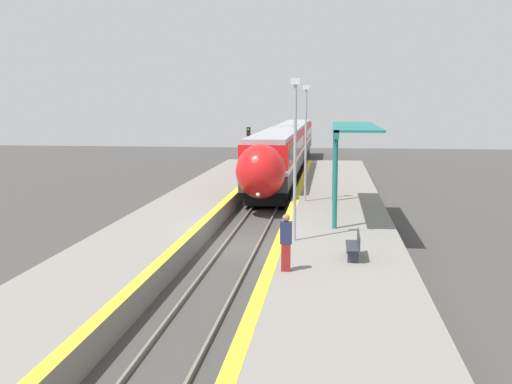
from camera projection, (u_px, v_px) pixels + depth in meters
name	position (u px, v px, depth m)	size (l,w,h in m)	color
ground_plane	(241.00, 247.00, 27.19)	(120.00, 120.00, 0.00)	#423F3D
rail_left	(224.00, 245.00, 27.26)	(0.08, 90.00, 0.15)	slate
rail_right	(258.00, 246.00, 27.10)	(0.08, 90.00, 0.15)	slate
train	(287.00, 147.00, 54.23)	(2.81, 43.48, 4.06)	black
platform_right	(338.00, 240.00, 26.66)	(4.85, 64.00, 0.88)	gray
platform_left	(157.00, 235.00, 27.56)	(4.03, 64.00, 0.88)	gray
platform_bench	(355.00, 244.00, 21.64)	(0.44, 1.71, 0.89)	#2D333D
person_waiting	(286.00, 241.00, 19.93)	(0.36, 0.24, 1.81)	maroon
railway_signal	(249.00, 148.00, 49.27)	(0.28, 0.28, 4.21)	#59595E
lamppost_near	(295.00, 150.00, 24.03)	(0.36, 0.20, 6.13)	#9E9EA3
lamppost_mid	(306.00, 136.00, 33.76)	(0.36, 0.20, 6.13)	#9E9EA3
station_canopy	(348.00, 131.00, 30.01)	(2.02, 10.67, 4.18)	#1E6B66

